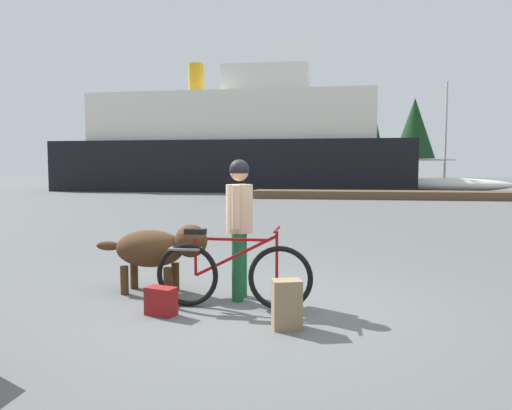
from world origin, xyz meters
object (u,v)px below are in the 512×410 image
Objects in this scene: bicycle at (232,274)px; handbag_pannier at (161,301)px; sailboat_moored at (444,185)px; ferry_boat at (237,145)px; person_cyclist at (239,216)px; backpack at (287,304)px; dog at (158,248)px.

handbag_pannier is at bearing -152.15° from bicycle.
ferry_boat is at bearing 176.99° from sailboat_moored.
handbag_pannier is 29.81m from ferry_boat.
backpack is (0.66, -1.00, -0.76)m from person_cyclist.
handbag_pannier is at bearing -68.32° from dog.
handbag_pannier is at bearing 170.91° from backpack.
person_cyclist is at bearing 47.78° from handbag_pannier.
backpack reaches higher than handbag_pannier.
bicycle is at bearing -78.86° from ferry_boat.
person_cyclist is (0.01, 0.41, 0.61)m from bicycle.
dog is 1.05m from handbag_pannier.
dog is 0.17× the size of sailboat_moored.
sailboat_moored is (9.36, 27.60, -0.09)m from dog.
person_cyclist is at bearing -106.66° from sailboat_moored.
ferry_boat is at bearing 101.32° from person_cyclist.
dog is at bearing 173.50° from person_cyclist.
backpack is 1.51× the size of handbag_pannier.
sailboat_moored is at bearing -3.01° from ferry_boat.
dog is 4.56× the size of handbag_pannier.
backpack is 0.02× the size of ferry_boat.
dog is 29.14m from sailboat_moored.
person_cyclist is 29.10m from ferry_boat.
ferry_boat reaches higher than person_cyclist.
bicycle is 3.70× the size of backpack.
dog is at bearing 147.09° from backpack.
ferry_boat is at bearing 99.68° from handbag_pannier.
handbag_pannier is 29.89m from sailboat_moored.
backpack is (0.67, -0.59, -0.15)m from bicycle.
person_cyclist is 0.20× the size of sailboat_moored.
bicycle is 1.07× the size of person_cyclist.
bicycle is at bearing 138.88° from backpack.
handbag_pannier is (-1.37, 0.22, -0.09)m from backpack.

